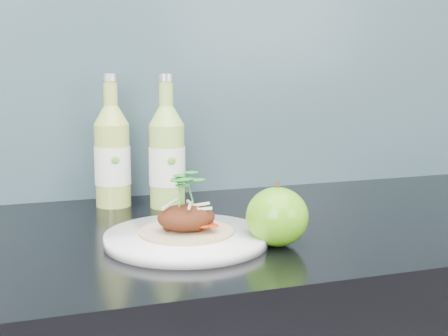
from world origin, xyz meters
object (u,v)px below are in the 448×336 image
(dinner_plate, at_px, (186,238))
(green_apple, at_px, (277,217))
(cider_bottle_left, at_px, (112,156))
(cider_bottle_right, at_px, (167,157))

(dinner_plate, distance_m, green_apple, 0.14)
(cider_bottle_left, relative_size, cider_bottle_right, 1.00)
(green_apple, height_order, cider_bottle_left, cider_bottle_left)
(dinner_plate, xyz_separation_m, cider_bottle_right, (0.03, 0.24, 0.09))
(green_apple, bearing_deg, cider_bottle_left, 118.39)
(green_apple, bearing_deg, dinner_plate, 156.05)
(green_apple, relative_size, cider_bottle_right, 0.50)
(dinner_plate, distance_m, cider_bottle_right, 0.26)
(dinner_plate, relative_size, cider_bottle_left, 1.31)
(dinner_plate, xyz_separation_m, cider_bottle_left, (-0.06, 0.29, 0.09))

